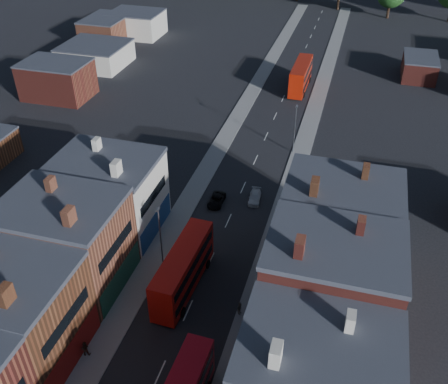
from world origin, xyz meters
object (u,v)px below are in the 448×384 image
Objects in this scene: ped_1 at (85,348)px; ped_3 at (239,308)px; car_2 at (216,200)px; car_3 at (255,197)px; bus_0 at (183,269)px; bus_2 at (301,76)px.

ped_1 is 1.04× the size of ped_3.
car_2 is 1.07× the size of car_3.
ped_1 is 15.74m from ped_3.
ped_1 reaches higher than ped_3.
bus_0 is at bearing -107.49° from car_3.
bus_2 is at bearing 84.10° from car_3.
bus_2 is 70.09m from ped_1.
car_3 is at bearing 80.68° from bus_0.
ped_1 is at bearing -116.46° from bus_0.
bus_2 is 42.47m from car_2.
car_3 is 2.22× the size of ped_1.
ped_1 is (-9.88, -29.36, 0.42)m from car_3.
car_2 is 27.69m from ped_1.
ped_3 reaches higher than car_2.
bus_2 is (3.89, 58.33, 0.08)m from bus_0.
car_3 is 2.31× the size of ped_3.
bus_2 is 7.50× the size of ped_3.
bus_0 is 12.72m from ped_1.
car_2 is 5.34m from car_3.
ped_3 is at bearing -87.27° from car_3.
ped_1 reaches higher than car_3.
bus_0 is 7.34× the size of ped_3.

